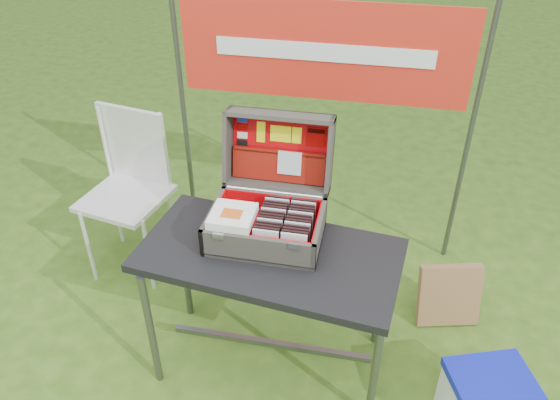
% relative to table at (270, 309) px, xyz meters
% --- Properties ---
extents(ground, '(80.00, 80.00, 0.00)m').
position_rel_table_xyz_m(ground, '(0.08, -0.04, -0.37)').
color(ground, '#345616').
rests_on(ground, ground).
extents(table, '(1.23, 0.72, 0.73)m').
position_rel_table_xyz_m(table, '(0.00, 0.00, 0.00)').
color(table, black).
rests_on(table, ground).
extents(table_top, '(1.23, 0.72, 0.04)m').
position_rel_table_xyz_m(table_top, '(0.00, 0.00, 0.35)').
color(table_top, black).
rests_on(table_top, ground).
extents(table_leg_fl, '(0.04, 0.04, 0.69)m').
position_rel_table_xyz_m(table_leg_fl, '(-0.53, -0.23, -0.02)').
color(table_leg_fl, '#59595B').
rests_on(table_leg_fl, ground).
extents(table_leg_fr, '(0.04, 0.04, 0.69)m').
position_rel_table_xyz_m(table_leg_fr, '(0.53, -0.23, -0.02)').
color(table_leg_fr, '#59595B').
rests_on(table_leg_fr, ground).
extents(table_leg_bl, '(0.04, 0.04, 0.69)m').
position_rel_table_xyz_m(table_leg_bl, '(-0.53, 0.23, -0.02)').
color(table_leg_bl, '#59595B').
rests_on(table_leg_bl, ground).
extents(table_leg_br, '(0.04, 0.04, 0.69)m').
position_rel_table_xyz_m(table_leg_br, '(0.53, 0.23, -0.02)').
color(table_leg_br, '#59595B').
rests_on(table_leg_br, ground).
extents(table_brace, '(1.02, 0.03, 0.03)m').
position_rel_table_xyz_m(table_brace, '(0.00, 0.00, -0.25)').
color(table_brace, '#59595B').
rests_on(table_brace, ground).
extents(suitcase, '(0.52, 0.53, 0.49)m').
position_rel_table_xyz_m(suitcase, '(-0.04, 0.15, 0.61)').
color(suitcase, '#443F36').
rests_on(suitcase, table).
extents(suitcase_base_bottom, '(0.52, 0.37, 0.02)m').
position_rel_table_xyz_m(suitcase_base_bottom, '(-0.04, 0.09, 0.38)').
color(suitcase_base_bottom, '#443F36').
rests_on(suitcase_base_bottom, table_top).
extents(suitcase_base_wall_front, '(0.52, 0.02, 0.14)m').
position_rel_table_xyz_m(suitcase_base_wall_front, '(-0.04, -0.08, 0.44)').
color(suitcase_base_wall_front, '#443F36').
rests_on(suitcase_base_wall_front, table_top).
extents(suitcase_base_wall_back, '(0.52, 0.02, 0.14)m').
position_rel_table_xyz_m(suitcase_base_wall_back, '(-0.04, 0.27, 0.44)').
color(suitcase_base_wall_back, '#443F36').
rests_on(suitcase_base_wall_back, table_top).
extents(suitcase_base_wall_left, '(0.02, 0.37, 0.14)m').
position_rel_table_xyz_m(suitcase_base_wall_left, '(-0.28, 0.09, 0.44)').
color(suitcase_base_wall_left, '#443F36').
rests_on(suitcase_base_wall_left, table_top).
extents(suitcase_base_wall_right, '(0.02, 0.37, 0.14)m').
position_rel_table_xyz_m(suitcase_base_wall_right, '(0.21, 0.09, 0.44)').
color(suitcase_base_wall_right, '#443F36').
rests_on(suitcase_base_wall_right, table_top).
extents(suitcase_liner_floor, '(0.48, 0.33, 0.01)m').
position_rel_table_xyz_m(suitcase_liner_floor, '(-0.04, 0.09, 0.39)').
color(suitcase_liner_floor, red).
rests_on(suitcase_liner_floor, suitcase_base_bottom).
extents(suitcase_latch_left, '(0.05, 0.01, 0.03)m').
position_rel_table_xyz_m(suitcase_latch_left, '(-0.20, -0.09, 0.49)').
color(suitcase_latch_left, silver).
rests_on(suitcase_latch_left, suitcase_base_wall_front).
extents(suitcase_latch_right, '(0.05, 0.01, 0.03)m').
position_rel_table_xyz_m(suitcase_latch_right, '(0.13, -0.09, 0.49)').
color(suitcase_latch_right, silver).
rests_on(suitcase_latch_right, suitcase_base_wall_front).
extents(suitcase_hinge, '(0.46, 0.02, 0.02)m').
position_rel_table_xyz_m(suitcase_hinge, '(-0.04, 0.28, 0.50)').
color(suitcase_hinge, silver).
rests_on(suitcase_hinge, suitcase_base_wall_back).
extents(suitcase_lid_back, '(0.52, 0.09, 0.36)m').
position_rel_table_xyz_m(suitcase_lid_back, '(-0.04, 0.44, 0.66)').
color(suitcase_lid_back, '#443F36').
rests_on(suitcase_lid_back, suitcase_base_wall_back).
extents(suitcase_lid_rim_far, '(0.52, 0.14, 0.05)m').
position_rel_table_xyz_m(suitcase_lid_rim_far, '(-0.04, 0.42, 0.84)').
color(suitcase_lid_rim_far, '#443F36').
rests_on(suitcase_lid_rim_far, suitcase_lid_back).
extents(suitcase_lid_rim_near, '(0.52, 0.14, 0.05)m').
position_rel_table_xyz_m(suitcase_lid_rim_near, '(-0.04, 0.35, 0.50)').
color(suitcase_lid_rim_near, '#443F36').
rests_on(suitcase_lid_rim_near, suitcase_lid_back).
extents(suitcase_lid_rim_left, '(0.02, 0.21, 0.39)m').
position_rel_table_xyz_m(suitcase_lid_rim_left, '(-0.28, 0.38, 0.67)').
color(suitcase_lid_rim_left, '#443F36').
rests_on(suitcase_lid_rim_left, suitcase_lid_back).
extents(suitcase_lid_rim_right, '(0.02, 0.21, 0.39)m').
position_rel_table_xyz_m(suitcase_lid_rim_right, '(0.21, 0.38, 0.67)').
color(suitcase_lid_rim_right, '#443F36').
rests_on(suitcase_lid_rim_right, suitcase_lid_back).
extents(suitcase_lid_liner, '(0.47, 0.07, 0.32)m').
position_rel_table_xyz_m(suitcase_lid_liner, '(-0.04, 0.43, 0.66)').
color(suitcase_lid_liner, red).
rests_on(suitcase_lid_liner, suitcase_lid_back).
extents(suitcase_liner_wall_front, '(0.48, 0.01, 0.12)m').
position_rel_table_xyz_m(suitcase_liner_wall_front, '(-0.04, -0.07, 0.45)').
color(suitcase_liner_wall_front, red).
rests_on(suitcase_liner_wall_front, suitcase_base_bottom).
extents(suitcase_liner_wall_back, '(0.48, 0.01, 0.12)m').
position_rel_table_xyz_m(suitcase_liner_wall_back, '(-0.04, 0.25, 0.45)').
color(suitcase_liner_wall_back, red).
rests_on(suitcase_liner_wall_back, suitcase_base_bottom).
extents(suitcase_liner_wall_left, '(0.01, 0.33, 0.12)m').
position_rel_table_xyz_m(suitcase_liner_wall_left, '(-0.27, 0.09, 0.45)').
color(suitcase_liner_wall_left, red).
rests_on(suitcase_liner_wall_left, suitcase_base_bottom).
extents(suitcase_liner_wall_right, '(0.01, 0.33, 0.12)m').
position_rel_table_xyz_m(suitcase_liner_wall_right, '(0.20, 0.09, 0.45)').
color(suitcase_liner_wall_right, red).
rests_on(suitcase_liner_wall_right, suitcase_base_bottom).
extents(suitcase_lid_pocket, '(0.46, 0.06, 0.15)m').
position_rel_table_xyz_m(suitcase_lid_pocket, '(-0.04, 0.39, 0.58)').
color(suitcase_lid_pocket, maroon).
rests_on(suitcase_lid_pocket, suitcase_lid_liner).
extents(suitcase_pocket_edge, '(0.45, 0.02, 0.02)m').
position_rel_table_xyz_m(suitcase_pocket_edge, '(-0.04, 0.40, 0.66)').
color(suitcase_pocket_edge, maroon).
rests_on(suitcase_pocket_edge, suitcase_lid_pocket).
extents(suitcase_pocket_cd, '(0.12, 0.03, 0.11)m').
position_rel_table_xyz_m(suitcase_pocket_cd, '(0.02, 0.38, 0.61)').
color(suitcase_pocket_cd, silver).
rests_on(suitcase_pocket_cd, suitcase_lid_pocket).
extents(lid_sticker_cc_a, '(0.05, 0.01, 0.03)m').
position_rel_table_xyz_m(lid_sticker_cc_a, '(-0.23, 0.45, 0.79)').
color(lid_sticker_cc_a, '#1933B2').
rests_on(lid_sticker_cc_a, suitcase_lid_liner).
extents(lid_sticker_cc_b, '(0.05, 0.01, 0.03)m').
position_rel_table_xyz_m(lid_sticker_cc_b, '(-0.23, 0.44, 0.75)').
color(lid_sticker_cc_b, '#9F0100').
rests_on(lid_sticker_cc_b, suitcase_lid_liner).
extents(lid_sticker_cc_c, '(0.05, 0.01, 0.03)m').
position_rel_table_xyz_m(lid_sticker_cc_c, '(-0.23, 0.43, 0.71)').
color(lid_sticker_cc_c, white).
rests_on(lid_sticker_cc_c, suitcase_lid_liner).
extents(lid_sticker_cc_d, '(0.05, 0.01, 0.03)m').
position_rel_table_xyz_m(lid_sticker_cc_d, '(-0.23, 0.42, 0.67)').
color(lid_sticker_cc_d, black).
rests_on(lid_sticker_cc_d, suitcase_lid_liner).
extents(lid_card_neon_tall, '(0.04, 0.02, 0.10)m').
position_rel_table_xyz_m(lid_card_neon_tall, '(-0.13, 0.43, 0.74)').
color(lid_card_neon_tall, yellow).
rests_on(lid_card_neon_tall, suitcase_lid_liner).
extents(lid_card_neon_main, '(0.10, 0.02, 0.08)m').
position_rel_table_xyz_m(lid_card_neon_main, '(-0.04, 0.43, 0.74)').
color(lid_card_neon_main, yellow).
rests_on(lid_card_neon_main, suitcase_lid_liner).
extents(lid_card_neon_small, '(0.05, 0.02, 0.08)m').
position_rel_table_xyz_m(lid_card_neon_small, '(0.04, 0.43, 0.74)').
color(lid_card_neon_small, yellow).
rests_on(lid_card_neon_small, suitcase_lid_liner).
extents(lid_sticker_band, '(0.09, 0.02, 0.09)m').
position_rel_table_xyz_m(lid_sticker_band, '(0.13, 0.43, 0.74)').
color(lid_sticker_band, '#9F0100').
rests_on(lid_sticker_band, suitcase_lid_liner).
extents(lid_sticker_band_bar, '(0.08, 0.01, 0.02)m').
position_rel_table_xyz_m(lid_sticker_band_bar, '(0.13, 0.44, 0.76)').
color(lid_sticker_band_bar, black).
rests_on(lid_sticker_band_bar, suitcase_lid_liner).
extents(cd_left_0, '(0.11, 0.01, 0.13)m').
position_rel_table_xyz_m(cd_left_0, '(-0.00, -0.05, 0.46)').
color(cd_left_0, silver).
rests_on(cd_left_0, suitcase_liner_floor).
extents(cd_left_1, '(0.11, 0.01, 0.13)m').
position_rel_table_xyz_m(cd_left_1, '(-0.00, -0.03, 0.46)').
color(cd_left_1, black).
rests_on(cd_left_1, suitcase_liner_floor).
extents(cd_left_2, '(0.11, 0.01, 0.13)m').
position_rel_table_xyz_m(cd_left_2, '(-0.00, -0.01, 0.46)').
color(cd_left_2, black).
rests_on(cd_left_2, suitcase_liner_floor).
extents(cd_left_3, '(0.11, 0.01, 0.13)m').
position_rel_table_xyz_m(cd_left_3, '(-0.00, 0.01, 0.46)').
color(cd_left_3, black).
rests_on(cd_left_3, suitcase_liner_floor).
extents(cd_left_4, '(0.11, 0.01, 0.13)m').
position_rel_table_xyz_m(cd_left_4, '(-0.00, 0.03, 0.46)').
color(cd_left_4, silver).
rests_on(cd_left_4, suitcase_liner_floor).
extents(cd_left_5, '(0.11, 0.01, 0.13)m').
position_rel_table_xyz_m(cd_left_5, '(-0.00, 0.05, 0.46)').
color(cd_left_5, black).
rests_on(cd_left_5, suitcase_liner_floor).
extents(cd_left_6, '(0.11, 0.01, 0.13)m').
position_rel_table_xyz_m(cd_left_6, '(-0.00, 0.07, 0.46)').
color(cd_left_6, black).
rests_on(cd_left_6, suitcase_liner_floor).
extents(cd_left_7, '(0.11, 0.01, 0.13)m').
position_rel_table_xyz_m(cd_left_7, '(-0.00, 0.09, 0.46)').
color(cd_left_7, black).
rests_on(cd_left_7, suitcase_liner_floor).
extents(cd_left_8, '(0.11, 0.01, 0.13)m').
position_rel_table_xyz_m(cd_left_8, '(-0.00, 0.11, 0.46)').
color(cd_left_8, silver).
rests_on(cd_left_8, suitcase_liner_floor).
extents(cd_left_9, '(0.11, 0.01, 0.13)m').
position_rel_table_xyz_m(cd_left_9, '(-0.00, 0.13, 0.46)').
color(cd_left_9, black).
rests_on(cd_left_9, suitcase_liner_floor).
extents(cd_left_10, '(0.11, 0.01, 0.13)m').
position_rel_table_xyz_m(cd_left_10, '(-0.00, 0.15, 0.46)').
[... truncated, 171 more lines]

